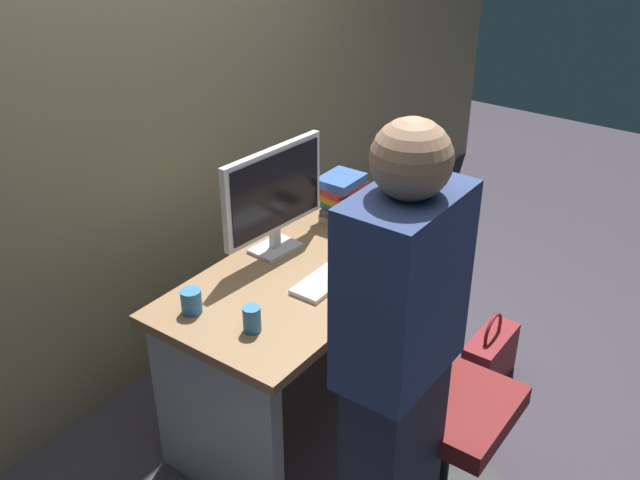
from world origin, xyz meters
TOP-DOWN VIEW (x-y plane):
  - ground_plane at (0.00, 0.00)m, footprint 9.00×9.00m
  - wall_back at (0.00, 0.83)m, footprint 6.40×0.10m
  - desk at (0.00, 0.00)m, footprint 1.30×0.68m
  - office_chair at (-0.11, -0.65)m, footprint 0.52×0.52m
  - person_at_desk at (-0.47, -0.68)m, footprint 0.40×0.24m
  - monitor at (0.04, 0.21)m, footprint 0.54×0.16m
  - keyboard at (0.02, -0.11)m, footprint 0.43×0.13m
  - mouse at (0.29, -0.10)m, footprint 0.06×0.10m
  - cup_near_keyboard at (-0.46, -0.09)m, footprint 0.06×0.06m
  - cup_by_monitor at (-0.50, 0.17)m, footprint 0.08×0.08m
  - book_stack at (0.45, 0.15)m, footprint 0.23×0.19m
  - cell_phone at (0.41, -0.17)m, footprint 0.08×0.15m
  - handbag at (0.63, -0.56)m, footprint 0.34×0.14m

SIDE VIEW (x-z plane):
  - ground_plane at x=0.00m, z-range 0.00..0.00m
  - handbag at x=0.63m, z-range -0.05..0.33m
  - office_chair at x=-0.11m, z-range -0.04..0.90m
  - desk at x=0.00m, z-range 0.13..0.86m
  - cell_phone at x=0.41m, z-range 0.73..0.74m
  - keyboard at x=0.02m, z-range 0.73..0.75m
  - mouse at x=0.29m, z-range 0.73..0.76m
  - cup_by_monitor at x=-0.50m, z-range 0.73..0.82m
  - cup_near_keyboard at x=-0.46m, z-range 0.73..0.83m
  - book_stack at x=0.45m, z-range 0.73..0.94m
  - person_at_desk at x=-0.47m, z-range 0.02..1.66m
  - monitor at x=0.04m, z-range 0.76..1.21m
  - wall_back at x=0.00m, z-range 0.00..3.00m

